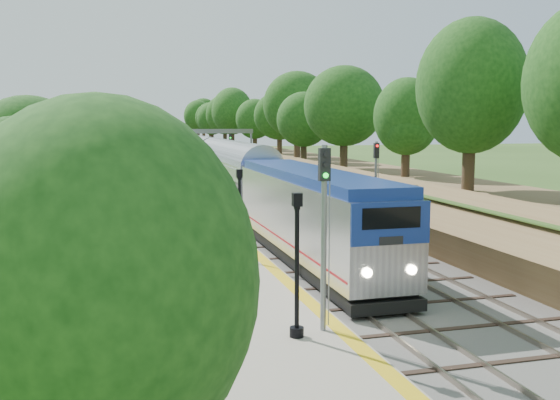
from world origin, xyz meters
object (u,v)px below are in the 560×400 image
object	(u,v)px
signal_gantry	(217,141)
train	(187,160)
signal_farside	(376,178)
lamppost_mid	(297,273)
signal_platform	(324,218)
station_building	(41,164)
lamppost_far	(240,220)

from	to	relation	value
signal_gantry	train	distance (m)	8.69
signal_gantry	signal_farside	size ratio (longest dim) A/B	1.47
train	signal_farside	world-z (taller)	signal_farside
signal_gantry	lamppost_mid	distance (m)	53.46
train	signal_platform	world-z (taller)	signal_platform
signal_platform	signal_farside	bearing A→B (deg)	61.20
signal_gantry	train	size ratio (longest dim) A/B	0.07
signal_gantry	train	bearing A→B (deg)	107.30
station_building	train	size ratio (longest dim) A/B	0.07
station_building	lamppost_far	distance (m)	20.12
lamppost_mid	lamppost_far	distance (m)	11.00
train	lamppost_far	distance (m)	50.08
lamppost_mid	lamppost_far	xyz separation A→B (m)	(0.45, 11.00, -0.04)
signal_gantry	signal_platform	bearing A→B (deg)	-95.83
signal_platform	lamppost_far	bearing A→B (deg)	92.92
signal_platform	train	bearing A→B (deg)	87.26
train	signal_platform	size ratio (longest dim) A/B	20.34
signal_platform	signal_farside	size ratio (longest dim) A/B	1.04
signal_farside	train	bearing A→B (deg)	98.02
train	lamppost_mid	distance (m)	61.08
lamppost_mid	lamppost_far	bearing A→B (deg)	87.64
station_building	lamppost_mid	world-z (taller)	station_building
station_building	train	world-z (taller)	station_building
train	signal_platform	distance (m)	60.68
signal_gantry	signal_farside	world-z (taller)	signal_gantry
lamppost_far	signal_farside	size ratio (longest dim) A/B	0.77
signal_platform	signal_farside	distance (m)	18.90
lamppost_mid	signal_gantry	bearing A→B (deg)	83.15
lamppost_mid	signal_platform	bearing A→B (deg)	20.64
lamppost_far	train	bearing A→B (deg)	86.06
signal_platform	signal_farside	xyz separation A→B (m)	(9.10, 16.56, -0.41)
station_building	lamppost_mid	distance (m)	29.84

